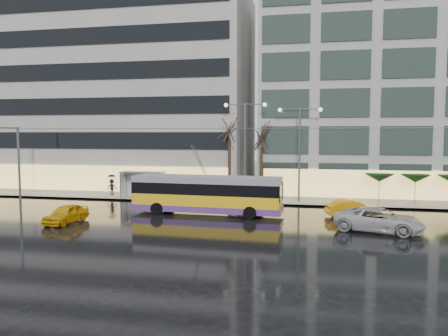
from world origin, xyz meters
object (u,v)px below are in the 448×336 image
(street_lamp_near, at_px, (245,138))
(taxi_a, at_px, (66,214))
(bus_shelter, at_px, (140,179))
(trolleybus, at_px, (207,196))

(street_lamp_near, relative_size, taxi_a, 2.31)
(taxi_a, bearing_deg, bus_shelter, 92.17)
(bus_shelter, relative_size, street_lamp_near, 0.47)
(bus_shelter, xyz_separation_m, taxi_a, (-0.69, -12.08, -1.30))
(bus_shelter, distance_m, street_lamp_near, 11.14)
(bus_shelter, relative_size, taxi_a, 1.08)
(trolleybus, distance_m, bus_shelter, 10.83)
(street_lamp_near, height_order, taxi_a, street_lamp_near)
(bus_shelter, distance_m, taxi_a, 12.17)
(street_lamp_near, bearing_deg, taxi_a, -132.25)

